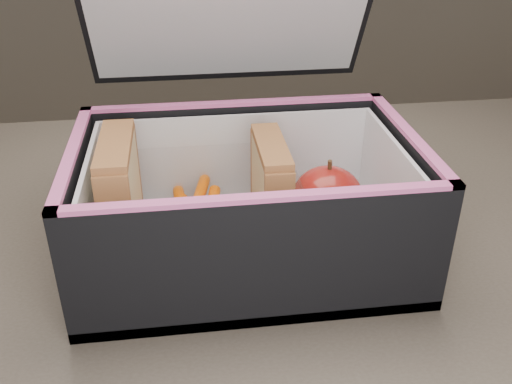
{
  "coord_description": "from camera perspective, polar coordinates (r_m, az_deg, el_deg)",
  "views": [
    {
      "loc": [
        -0.05,
        -0.44,
        1.08
      ],
      "look_at": [
        0.01,
        0.03,
        0.81
      ],
      "focal_mm": 40.0,
      "sensor_mm": 36.0,
      "label": 1
    }
  ],
  "objects": [
    {
      "name": "kitchen_table",
      "position": [
        0.61,
        -0.69,
        -13.96
      ],
      "size": [
        1.2,
        0.8,
        0.75
      ],
      "color": "#62554A",
      "rests_on": "ground"
    },
    {
      "name": "lunch_bag",
      "position": [
        0.54,
        -0.99,
        -0.02
      ],
      "size": [
        0.31,
        0.31,
        0.3
      ],
      "color": "black",
      "rests_on": "kitchen_table"
    },
    {
      "name": "red_apple",
      "position": [
        0.56,
        7.16,
        -0.67
      ],
      "size": [
        0.09,
        0.09,
        0.07
      ],
      "rotation": [
        0.0,
        0.0,
        -0.42
      ],
      "color": "maroon",
      "rests_on": "paper_napkin"
    },
    {
      "name": "plastic_tub",
      "position": [
        0.54,
        -5.79,
        -1.98
      ],
      "size": [
        0.18,
        0.13,
        0.08
      ],
      "primitive_type": null,
      "color": "white",
      "rests_on": "lunch_bag"
    },
    {
      "name": "carrot_sticks",
      "position": [
        0.55,
        -5.71,
        -3.69
      ],
      "size": [
        0.06,
        0.16,
        0.03
      ],
      "color": "#FF6600",
      "rests_on": "plastic_tub"
    },
    {
      "name": "sandwich_left",
      "position": [
        0.53,
        -13.31,
        -0.54
      ],
      "size": [
        0.03,
        0.1,
        0.11
      ],
      "color": "#CDB87F",
      "rests_on": "plastic_tub"
    },
    {
      "name": "paper_napkin",
      "position": [
        0.57,
        7.46,
        -3.85
      ],
      "size": [
        0.08,
        0.09,
        0.01
      ],
      "primitive_type": "cube",
      "rotation": [
        0.0,
        0.0,
        -0.01
      ],
      "color": "white",
      "rests_on": "lunch_bag"
    },
    {
      "name": "sandwich_right",
      "position": [
        0.54,
        1.48,
        -0.01
      ],
      "size": [
        0.03,
        0.09,
        0.1
      ],
      "color": "#CDB87F",
      "rests_on": "plastic_tub"
    }
  ]
}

